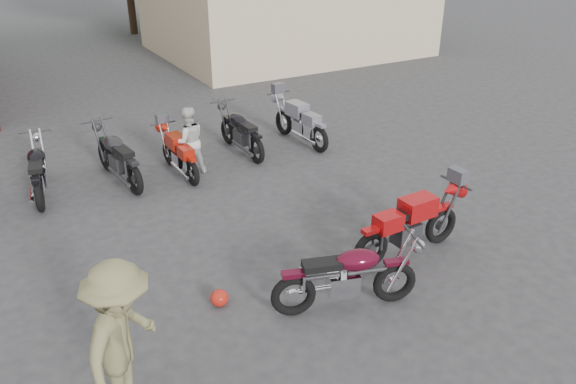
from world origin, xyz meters
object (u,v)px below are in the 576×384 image
vintage_motorcycle (349,272)px  row_bike_3 (117,154)px  row_bike_2 (38,168)px  person_tan (123,342)px  row_bike_4 (179,152)px  row_bike_6 (300,120)px  row_bike_5 (240,129)px  helmet (219,298)px  person_light (189,141)px  sportbike (411,222)px

vintage_motorcycle → row_bike_3: (-1.72, 6.01, 0.02)m
row_bike_2 → person_tan: bearing=-170.1°
row_bike_2 → row_bike_4: size_ratio=1.12×
vintage_motorcycle → row_bike_6: vintage_motorcycle is taller
row_bike_2 → row_bike_4: bearing=-89.2°
row_bike_5 → row_bike_3: bearing=91.8°
helmet → row_bike_5: row_bike_5 is taller
row_bike_5 → person_tan: bearing=143.7°
person_tan → row_bike_5: 7.93m
person_light → row_bike_2: bearing=-4.2°
person_light → row_bike_3: (-1.48, 0.34, -0.13)m
sportbike → row_bike_5: size_ratio=1.04×
person_light → row_bike_2: (-3.03, 0.49, -0.16)m
helmet → row_bike_5: bearing=61.5°
row_bike_4 → row_bike_6: row_bike_6 is taller
helmet → vintage_motorcycle: bearing=-31.2°
vintage_motorcycle → row_bike_3: 6.25m
vintage_motorcycle → row_bike_6: (2.81, 6.07, -0.00)m
helmet → person_tan: person_tan is taller
sportbike → person_light: person_light is taller
person_tan → row_bike_2: bearing=40.7°
vintage_motorcycle → row_bike_2: vintage_motorcycle is taller
sportbike → person_tan: 5.07m
sportbike → helmet: sportbike is taller
person_light → row_bike_6: 3.09m
helmet → row_bike_2: bearing=108.0°
vintage_motorcycle → sportbike: (1.72, 0.68, 0.01)m
sportbike → person_tan: size_ratio=1.07×
row_bike_4 → vintage_motorcycle: bearing=-177.8°
person_tan → row_bike_5: size_ratio=0.98×
helmet → row_bike_3: 5.07m
helmet → person_tan: bearing=-141.6°
person_tan → row_bike_6: (6.05, 6.41, -0.39)m
person_light → row_bike_2: 3.08m
row_bike_4 → helmet: bearing=164.2°
person_tan → row_bike_5: (4.48, 6.54, -0.41)m
row_bike_5 → row_bike_6: (1.57, -0.12, 0.01)m
person_light → person_tan: 6.71m
person_light → row_bike_3: bearing=-8.1°
sportbike → row_bike_3: size_ratio=0.99×
person_light → person_tan: bearing=68.4°
helmet → person_tan: (-1.64, -1.30, 0.87)m
row_bike_5 → row_bike_6: row_bike_6 is taller
vintage_motorcycle → helmet: (-1.59, 0.96, -0.48)m
vintage_motorcycle → row_bike_4: bearing=112.1°
sportbike → row_bike_6: 5.51m
sportbike → helmet: (-3.31, 0.29, -0.49)m
helmet → person_light: person_light is taller
person_tan → row_bike_3: bearing=27.0°
vintage_motorcycle → helmet: size_ratio=7.57×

